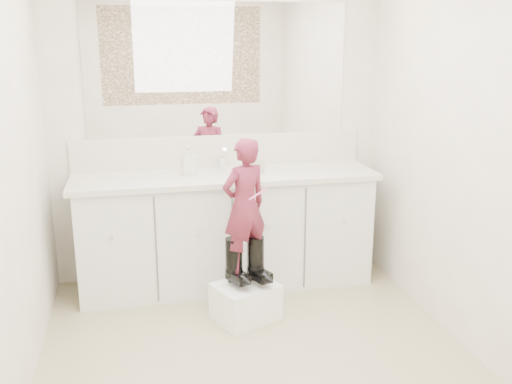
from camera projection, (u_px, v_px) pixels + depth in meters
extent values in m
plane|color=#91855F|center=(262.00, 367.00, 3.37)|extent=(3.00, 3.00, 0.00)
plane|color=beige|center=(219.00, 127.00, 4.46)|extent=(2.60, 0.00, 2.60)
plane|color=beige|center=(381.00, 284.00, 1.64)|extent=(2.60, 0.00, 2.60)
plane|color=beige|center=(3.00, 182.00, 2.78)|extent=(0.00, 3.00, 3.00)
plane|color=beige|center=(479.00, 158.00, 3.32)|extent=(0.00, 3.00, 3.00)
cube|color=silver|center=(226.00, 232.00, 4.41)|extent=(2.20, 0.55, 0.85)
cube|color=beige|center=(226.00, 177.00, 4.28)|extent=(2.28, 0.58, 0.04)
cube|color=beige|center=(220.00, 151.00, 4.50)|extent=(2.28, 0.03, 0.25)
cube|color=white|center=(218.00, 70.00, 4.34)|extent=(2.00, 0.02, 1.00)
cube|color=#472819|center=(389.00, 128.00, 1.53)|extent=(2.00, 0.01, 1.20)
cylinder|color=silver|center=(222.00, 163.00, 4.41)|extent=(0.08, 0.08, 0.10)
imported|color=#C1B79A|center=(260.00, 167.00, 4.32)|extent=(0.10, 0.10, 0.09)
imported|color=beige|center=(189.00, 160.00, 4.23)|extent=(0.11, 0.11, 0.22)
cube|color=white|center=(246.00, 302.00, 3.92)|extent=(0.50, 0.46, 0.25)
imported|color=#A9345A|center=(245.00, 206.00, 3.75)|extent=(0.39, 0.33, 0.91)
cylinder|color=pink|center=(258.00, 194.00, 3.67)|extent=(0.13, 0.06, 0.06)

